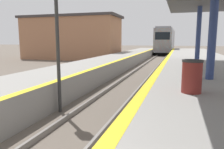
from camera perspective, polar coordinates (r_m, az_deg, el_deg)
The scene contains 4 objects.
train at distance 43.05m, azimuth 13.85°, elevation 8.53°, with size 2.79×17.07×4.61m.
signal_near at distance 7.64m, azimuth -14.38°, elevation 15.90°, with size 0.36×0.31×4.97m.
trash_bin at distance 6.46m, azimuth 20.15°, elevation -0.44°, with size 0.57×0.57×0.92m.
station_building at distance 29.81m, azimuth -10.56°, elevation 9.45°, with size 13.01×5.42×5.60m.
Camera 1 is at (2.58, -1.23, 2.49)m, focal length 35.00 mm.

